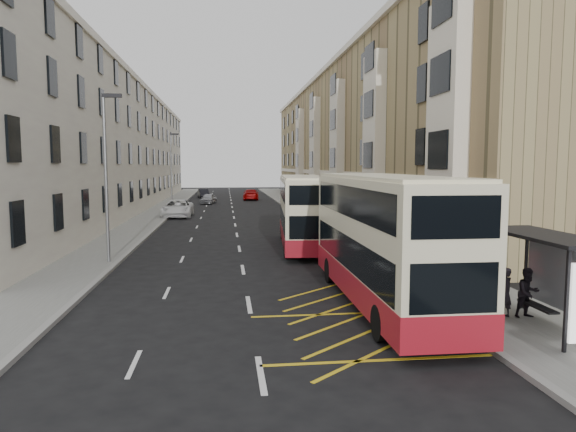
{
  "coord_description": "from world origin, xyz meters",
  "views": [
    {
      "loc": [
        -0.76,
        -13.33,
        4.77
      ],
      "look_at": [
        1.88,
        8.23,
        2.64
      ],
      "focal_mm": 32.0,
      "sensor_mm": 36.0,
      "label": 1
    }
  ],
  "objects": [
    {
      "name": "pedestrian_near",
      "position": [
        7.65,
        1.05,
        0.92
      ],
      "size": [
        0.66,
        0.54,
        1.55
      ],
      "primitive_type": "imported",
      "rotation": [
        0.0,
        0.0,
        3.49
      ],
      "color": "black",
      "rests_on": "pavement_right"
    },
    {
      "name": "terrace_right",
      "position": [
        14.88,
        45.38,
        7.52
      ],
      "size": [
        10.75,
        79.0,
        15.25
      ],
      "color": "tan",
      "rests_on": "ground"
    },
    {
      "name": "road_markings",
      "position": [
        0.0,
        45.0,
        0.01
      ],
      "size": [
        10.0,
        110.0,
        0.01
      ],
      "primitive_type": null,
      "color": "silver",
      "rests_on": "ground"
    },
    {
      "name": "pedestrian_far",
      "position": [
        6.43,
        4.33,
        1.1
      ],
      "size": [
        1.2,
        0.79,
        1.89
      ],
      "primitive_type": "imported",
      "rotation": [
        0.0,
        0.0,
        2.82
      ],
      "color": "black",
      "rests_on": "pavement_right"
    },
    {
      "name": "bus_shelter",
      "position": [
        8.34,
        -0.39,
        2.14
      ],
      "size": [
        1.65,
        4.25,
        2.7
      ],
      "color": "black",
      "rests_on": "pavement_right"
    },
    {
      "name": "street_lamp_near",
      "position": [
        -6.35,
        12.0,
        4.64
      ],
      "size": [
        0.93,
        0.18,
        8.0
      ],
      "color": "slate",
      "rests_on": "pavement_left"
    },
    {
      "name": "pavement_right",
      "position": [
        8.0,
        30.0,
        0.07
      ],
      "size": [
        4.0,
        120.0,
        0.15
      ],
      "primitive_type": "cube",
      "color": "#62625E",
      "rests_on": "ground"
    },
    {
      "name": "pavement_left",
      "position": [
        -7.5,
        30.0,
        0.07
      ],
      "size": [
        3.0,
        120.0,
        0.15
      ],
      "primitive_type": "cube",
      "color": "#62625E",
      "rests_on": "ground"
    },
    {
      "name": "street_lamp_far",
      "position": [
        -6.35,
        42.0,
        4.64
      ],
      "size": [
        0.93,
        0.18,
        8.0
      ],
      "color": "slate",
      "rests_on": "pavement_left"
    },
    {
      "name": "double_decker_rear",
      "position": [
        3.7,
        16.03,
        2.12
      ],
      "size": [
        3.26,
        10.61,
        4.17
      ],
      "rotation": [
        0.0,
        0.0,
        -0.08
      ],
      "color": "#F3EABF",
      "rests_on": "ground"
    },
    {
      "name": "kerb_left",
      "position": [
        -6.0,
        30.0,
        0.07
      ],
      "size": [
        0.25,
        120.0,
        0.15
      ],
      "primitive_type": "cube",
      "color": "gray",
      "rests_on": "ground"
    },
    {
      "name": "kerb_right",
      "position": [
        6.0,
        30.0,
        0.07
      ],
      "size": [
        0.25,
        120.0,
        0.15
      ],
      "primitive_type": "cube",
      "color": "gray",
      "rests_on": "ground"
    },
    {
      "name": "guard_railing",
      "position": [
        6.25,
        5.75,
        0.86
      ],
      "size": [
        0.06,
        6.56,
        1.01
      ],
      "color": "red",
      "rests_on": "pavement_right"
    },
    {
      "name": "car_silver",
      "position": [
        -2.88,
        51.51,
        0.65
      ],
      "size": [
        2.26,
        4.04,
        1.3
      ],
      "primitive_type": "imported",
      "rotation": [
        0.0,
        0.0,
        -0.2
      ],
      "color": "#94969B",
      "rests_on": "ground"
    },
    {
      "name": "pedestrian_mid",
      "position": [
        8.35,
        0.95,
        0.92
      ],
      "size": [
        0.82,
        0.68,
        1.54
      ],
      "primitive_type": "imported",
      "rotation": [
        0.0,
        0.0,
        0.14
      ],
      "color": "black",
      "rests_on": "pavement_right"
    },
    {
      "name": "white_van",
      "position": [
        -5.2,
        35.14,
        0.8
      ],
      "size": [
        2.71,
        5.79,
        1.6
      ],
      "primitive_type": "imported",
      "rotation": [
        0.0,
        0.0,
        -0.01
      ],
      "color": "silver",
      "rests_on": "ground"
    },
    {
      "name": "car_dark",
      "position": [
        -4.0,
        63.77,
        0.66
      ],
      "size": [
        1.99,
        4.15,
        1.31
      ],
      "primitive_type": "imported",
      "rotation": [
        0.0,
        0.0,
        0.16
      ],
      "color": "black",
      "rests_on": "ground"
    },
    {
      "name": "ground",
      "position": [
        0.0,
        0.0,
        0.0
      ],
      "size": [
        200.0,
        200.0,
        0.0
      ],
      "primitive_type": "plane",
      "color": "black",
      "rests_on": "ground"
    },
    {
      "name": "car_red",
      "position": [
        2.77,
        58.19,
        0.75
      ],
      "size": [
        2.4,
        5.26,
        1.49
      ],
      "primitive_type": "imported",
      "rotation": [
        0.0,
        0.0,
        3.08
      ],
      "color": "#8D0000",
      "rests_on": "ground"
    },
    {
      "name": "double_decker_front",
      "position": [
        4.56,
        3.4,
        2.27
      ],
      "size": [
        2.67,
        11.18,
        4.45
      ],
      "rotation": [
        0.0,
        0.0,
        -0.01
      ],
      "color": "#F3EABF",
      "rests_on": "ground"
    },
    {
      "name": "terrace_left",
      "position": [
        -13.43,
        45.5,
        6.52
      ],
      "size": [
        9.18,
        79.0,
        13.25
      ],
      "color": "#ECE7CE",
      "rests_on": "ground"
    }
  ]
}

